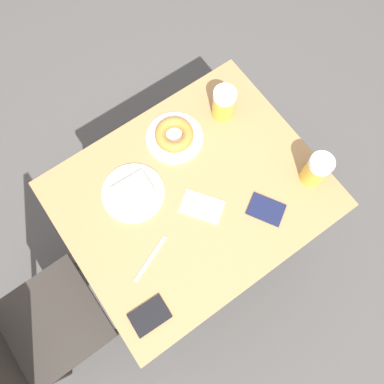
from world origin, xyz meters
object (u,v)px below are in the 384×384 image
Objects in this scene: beer_mug_left at (316,170)px; passport_far_edge at (266,209)px; plate_with_cake at (133,192)px; fork at (151,259)px; beer_mug_center at (224,103)px; napkin_folded at (202,207)px; chair at (15,341)px; passport_near_edge at (150,316)px; plate_with_donut at (174,136)px.

beer_mug_left reaches higher than passport_far_edge.
plate_with_cake reaches higher than fork.
beer_mug_center is at bearing -80.41° from plate_with_cake.
napkin_folded is at bearing 52.30° from passport_far_edge.
passport_far_edge is (-0.14, -0.18, 0.00)m from napkin_folded.
chair is 6.27× the size of passport_far_edge.
plate_with_cake is 0.43m from passport_near_edge.
plate_with_donut is 1.69× the size of passport_near_edge.
passport_near_edge is at bearing 138.26° from plate_with_donut.
passport_near_edge is (-0.49, 0.44, -0.02)m from plate_with_donut.
fork is 1.35× the size of passport_near_edge.
plate_with_cake is 1.61× the size of beer_mug_left.
chair reaches higher than passport_near_edge.
plate_with_donut reaches higher than napkin_folded.
chair is 4.39× the size of plate_with_donut.
chair is 5.52× the size of napkin_folded.
napkin_folded and fork have the same top height.
beer_mug_center reaches higher than passport_far_edge.
fork is 0.19m from passport_near_edge.
plate_with_cake is at bearing -76.44° from chair.
beer_mug_left reaches higher than plate_with_donut.
plate_with_cake reaches higher than passport_far_edge.
passport_near_edge reaches higher than fork.
plate_with_donut is at bearing 37.56° from beer_mug_left.
beer_mug_center is (0.40, 0.11, 0.00)m from beer_mug_left.
passport_far_edge reaches higher than napkin_folded.
passport_near_edge is (-0.47, 0.65, -0.07)m from beer_mug_center.
plate_with_donut is 0.29m from napkin_folded.
fork is at bearing 161.51° from plate_with_cake.
chair reaches higher than fork.
beer_mug_center is 1.10× the size of passport_near_edge.
fork is at bearing -97.38° from chair.
plate_with_cake is at bearing 111.07° from plate_with_donut.
passport_far_edge is (-0.09, -0.44, 0.00)m from fork.
plate_with_cake is 0.48m from beer_mug_center.
chair is 7.42× the size of passport_near_edge.
passport_far_edge is (-0.16, -1.02, 0.19)m from chair.
chair is 1.05m from passport_far_edge.
beer_mug_left reaches higher than fork.
fork is (-0.24, 0.08, -0.01)m from plate_with_cake.
beer_mug_left is 0.81× the size of fork.
fork is at bearing 135.29° from plate_with_donut.
napkin_folded is 1.13× the size of passport_far_edge.
passport_far_edge is at bearing -83.50° from passport_near_edge.
plate_with_donut is 0.44m from passport_far_edge.
plate_with_cake is 0.66m from beer_mug_left.
chair reaches higher than plate_with_donut.
passport_near_edge is 0.84× the size of passport_far_edge.
napkin_folded is 0.23m from passport_far_edge.
chair is at bearing 88.64° from napkin_folded.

